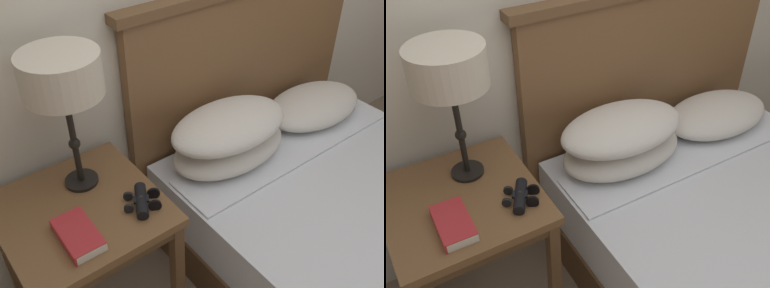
% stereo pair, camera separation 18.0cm
% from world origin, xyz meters
% --- Properties ---
extents(nightstand, '(0.58, 0.58, 0.66)m').
position_xyz_m(nightstand, '(-0.67, 0.75, 0.57)').
color(nightstand, brown).
rests_on(nightstand, ground_plane).
extents(bed, '(1.46, 1.85, 1.22)m').
position_xyz_m(bed, '(0.40, 0.24, 0.30)').
color(bed, '#4E3520').
rests_on(bed, ground_plane).
extents(table_lamp, '(0.28, 0.28, 0.55)m').
position_xyz_m(table_lamp, '(-0.60, 0.88, 1.12)').
color(table_lamp, black).
rests_on(table_lamp, nightstand).
extents(book_on_nightstand, '(0.12, 0.21, 0.04)m').
position_xyz_m(book_on_nightstand, '(-0.74, 0.62, 0.68)').
color(book_on_nightstand, silver).
rests_on(book_on_nightstand, nightstand).
extents(binoculars_pair, '(0.16, 0.16, 0.05)m').
position_xyz_m(binoculars_pair, '(-0.48, 0.62, 0.68)').
color(binoculars_pair, black).
rests_on(binoculars_pair, nightstand).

